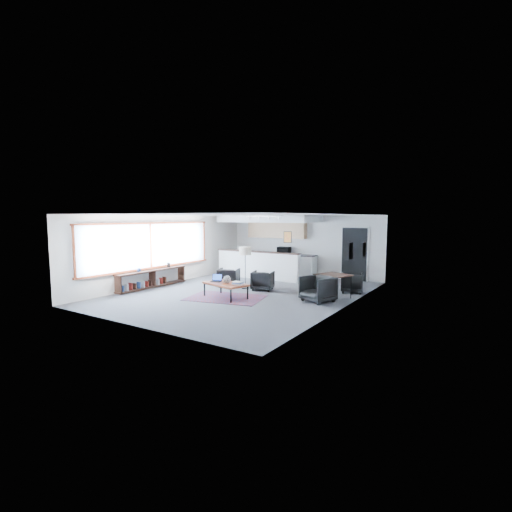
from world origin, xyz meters
The scene contains 21 objects.
room centered at (0.00, 0.00, 1.30)m, with size 7.02×9.02×2.62m.
window centered at (-3.46, -0.90, 1.46)m, with size 0.10×5.95×1.66m.
console centered at (-3.30, -1.05, 0.33)m, with size 0.35×3.00×0.80m.
kitchenette centered at (-1.20, 3.71, 1.38)m, with size 4.20×1.96×2.60m.
doorway centered at (2.30, 4.42, 1.07)m, with size 1.10×0.12×2.15m.
track_light centered at (-0.59, 2.20, 2.53)m, with size 1.60×0.07×0.15m.
wall_art_lower centered at (3.47, 0.40, 1.55)m, with size 0.03×0.38×0.48m.
wall_art_upper centered at (3.47, 1.70, 1.50)m, with size 0.03×0.34×0.44m.
kilim_rug centered at (-0.05, -0.94, 0.01)m, with size 2.64×2.09×0.01m.
coffee_table centered at (-0.05, -0.94, 0.43)m, with size 1.58×1.10×0.47m.
laptop centered at (-0.48, -0.84, 0.54)m, with size 0.39×0.35×0.23m.
ceramic_pot centered at (0.02, -0.96, 0.59)m, with size 0.24×0.24×0.24m.
book_stack centered at (0.43, -0.96, 0.52)m, with size 0.35×0.30×0.10m.
coaster centered at (0.03, -1.13, 0.47)m, with size 0.11×0.11×0.01m.
armchair_left centered at (-1.12, 0.65, 0.37)m, with size 0.71×0.67×0.73m, color black.
armchair_right centered at (0.27, 0.76, 0.36)m, with size 0.71×0.66×0.73m, color black.
floor_lamp centered at (-0.40, 0.66, 1.29)m, with size 0.46×0.46×1.48m.
dining_table centered at (2.78, 0.85, 0.68)m, with size 1.13×1.13×0.75m.
dining_chair_near centered at (2.59, 0.11, 0.36)m, with size 0.70×0.66×0.72m, color black.
dining_chair_far centered at (3.00, 2.03, 0.31)m, with size 0.59×0.56×0.61m, color black.
microwave centered at (-0.74, 4.15, 1.12)m, with size 0.55×0.30×0.37m, color black.
Camera 1 is at (6.92, -10.03, 2.52)m, focal length 26.00 mm.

